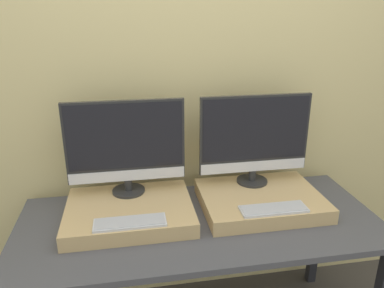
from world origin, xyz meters
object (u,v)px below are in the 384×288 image
at_px(monitor_left, 126,145).
at_px(keyboard_left, 130,222).
at_px(keyboard_right, 274,209).
at_px(monitor_right, 255,137).

bearing_deg(monitor_left, keyboard_left, -90.00).
xyz_separation_m(monitor_left, keyboard_right, (0.66, -0.31, -0.25)).
distance_m(monitor_left, keyboard_right, 0.77).
xyz_separation_m(monitor_left, keyboard_left, (0.00, -0.31, -0.25)).
xyz_separation_m(monitor_right, keyboard_right, (0.00, -0.31, -0.25)).
relative_size(monitor_left, keyboard_right, 1.84).
distance_m(keyboard_left, monitor_right, 0.77).
distance_m(monitor_left, keyboard_left, 0.40).
height_order(keyboard_left, keyboard_right, same).
bearing_deg(monitor_right, keyboard_right, -90.00).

